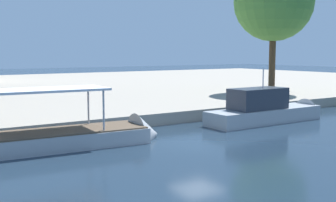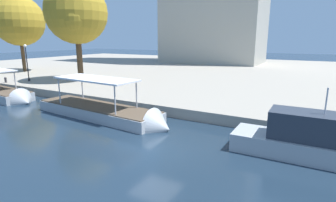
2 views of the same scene
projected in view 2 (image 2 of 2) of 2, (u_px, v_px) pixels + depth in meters
ground_plane at (156, 149)px, 15.17m from camera, size 220.00×220.00×0.00m
dock_promenade at (266, 74)px, 43.37m from camera, size 120.00×55.00×0.83m
tour_boat_1 at (107, 114)px, 20.97m from camera, size 12.64×3.63×4.18m
motor_yacht_2 at (336, 151)px, 13.41m from camera, size 10.19×2.48×4.61m
mooring_bollard_0 at (6, 80)px, 32.69m from camera, size 0.28×0.28×0.67m
lamp_post at (27, 61)px, 33.32m from camera, size 0.35×0.35×4.52m
tree_0 at (77, 13)px, 32.58m from camera, size 7.53×7.53×12.05m
tree_2 at (19, 22)px, 42.42m from camera, size 7.73×7.68×11.73m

